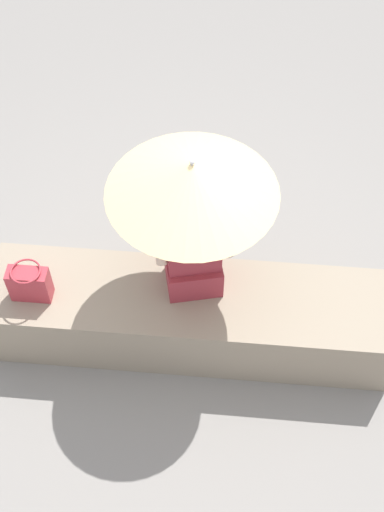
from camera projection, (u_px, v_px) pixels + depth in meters
name	position (u px, v px, depth m)	size (l,w,h in m)	color
ground_plane	(191.00, 335.00, 4.66)	(14.00, 14.00, 0.00)	gray
stone_bench	(191.00, 316.00, 4.46)	(2.63, 0.63, 0.50)	gray
person_seated	(194.00, 245.00, 4.01)	(0.50, 0.35, 0.90)	#992D38
parasol	(193.00, 179.00, 3.57)	(0.96, 0.96, 1.09)	#B7B7BC
handbag_black	(30.00, 283.00, 4.16)	(0.25, 0.19, 0.27)	#B2333D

